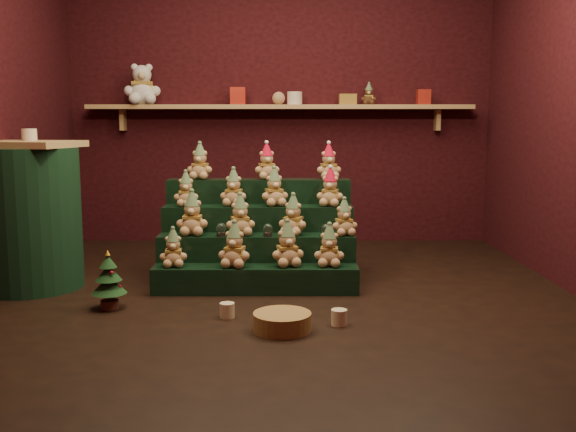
{
  "coord_description": "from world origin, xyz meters",
  "views": [
    {
      "loc": [
        0.06,
        -4.24,
        1.14
      ],
      "look_at": [
        0.07,
        0.25,
        0.5
      ],
      "focal_mm": 40.0,
      "sensor_mm": 36.0,
      "label": 1
    }
  ],
  "objects_px": {
    "mini_christmas_tree": "(109,280)",
    "snow_globe_b": "(268,230)",
    "riser_tier_front": "(255,279)",
    "brown_bear": "(369,94)",
    "mug_left": "(227,310)",
    "snow_globe_a": "(221,230)",
    "side_table": "(28,216)",
    "mug_right": "(339,317)",
    "white_bear": "(142,79)",
    "wicker_basket": "(282,322)",
    "snow_globe_c": "(326,230)"
  },
  "relations": [
    {
      "from": "mini_christmas_tree",
      "to": "snow_globe_b",
      "type": "bearing_deg",
      "value": 29.74
    },
    {
      "from": "riser_tier_front",
      "to": "brown_bear",
      "type": "xyz_separation_m",
      "value": [
        0.98,
        1.81,
        1.33
      ]
    },
    {
      "from": "riser_tier_front",
      "to": "mug_left",
      "type": "distance_m",
      "value": 0.6
    },
    {
      "from": "snow_globe_a",
      "to": "mini_christmas_tree",
      "type": "bearing_deg",
      "value": -139.23
    },
    {
      "from": "snow_globe_a",
      "to": "snow_globe_b",
      "type": "relative_size",
      "value": 1.04
    },
    {
      "from": "side_table",
      "to": "brown_bear",
      "type": "xyz_separation_m",
      "value": [
        2.56,
        1.67,
        0.91
      ]
    },
    {
      "from": "mini_christmas_tree",
      "to": "mug_left",
      "type": "xyz_separation_m",
      "value": [
        0.75,
        -0.19,
        -0.14
      ]
    },
    {
      "from": "riser_tier_front",
      "to": "mug_right",
      "type": "height_order",
      "value": "riser_tier_front"
    },
    {
      "from": "brown_bear",
      "to": "mug_right",
      "type": "bearing_deg",
      "value": -95.53
    },
    {
      "from": "snow_globe_a",
      "to": "white_bear",
      "type": "relative_size",
      "value": 0.2
    },
    {
      "from": "snow_globe_b",
      "to": "side_table",
      "type": "xyz_separation_m",
      "value": [
        -1.67,
        -0.02,
        0.1
      ]
    },
    {
      "from": "riser_tier_front",
      "to": "snow_globe_b",
      "type": "relative_size",
      "value": 15.48
    },
    {
      "from": "mini_christmas_tree",
      "to": "brown_bear",
      "type": "height_order",
      "value": "brown_bear"
    },
    {
      "from": "mug_left",
      "to": "brown_bear",
      "type": "bearing_deg",
      "value": 64.85
    },
    {
      "from": "mug_left",
      "to": "brown_bear",
      "type": "distance_m",
      "value": 2.98
    },
    {
      "from": "riser_tier_front",
      "to": "wicker_basket",
      "type": "height_order",
      "value": "riser_tier_front"
    },
    {
      "from": "snow_globe_b",
      "to": "mini_christmas_tree",
      "type": "bearing_deg",
      "value": -150.26
    },
    {
      "from": "side_table",
      "to": "mug_right",
      "type": "xyz_separation_m",
      "value": [
        2.1,
        -0.87,
        -0.46
      ]
    },
    {
      "from": "mini_christmas_tree",
      "to": "wicker_basket",
      "type": "bearing_deg",
      "value": -21.86
    },
    {
      "from": "mug_left",
      "to": "wicker_basket",
      "type": "bearing_deg",
      "value": -36.7
    },
    {
      "from": "mini_christmas_tree",
      "to": "snow_globe_a",
      "type": "bearing_deg",
      "value": 40.77
    },
    {
      "from": "snow_globe_b",
      "to": "brown_bear",
      "type": "bearing_deg",
      "value": 61.35
    },
    {
      "from": "riser_tier_front",
      "to": "snow_globe_c",
      "type": "height_order",
      "value": "snow_globe_c"
    },
    {
      "from": "side_table",
      "to": "wicker_basket",
      "type": "distance_m",
      "value": 2.07
    },
    {
      "from": "mini_christmas_tree",
      "to": "mug_left",
      "type": "relative_size",
      "value": 4.18
    },
    {
      "from": "wicker_basket",
      "to": "brown_bear",
      "type": "bearing_deg",
      "value": 73.26
    },
    {
      "from": "mini_christmas_tree",
      "to": "white_bear",
      "type": "distance_m",
      "value": 2.61
    },
    {
      "from": "wicker_basket",
      "to": "white_bear",
      "type": "xyz_separation_m",
      "value": [
        -1.32,
        2.63,
        1.5
      ]
    },
    {
      "from": "snow_globe_b",
      "to": "side_table",
      "type": "height_order",
      "value": "side_table"
    },
    {
      "from": "snow_globe_c",
      "to": "mini_christmas_tree",
      "type": "distance_m",
      "value": 1.51
    },
    {
      "from": "snow_globe_c",
      "to": "white_bear",
      "type": "relative_size",
      "value": 0.19
    },
    {
      "from": "snow_globe_c",
      "to": "wicker_basket",
      "type": "relative_size",
      "value": 0.27
    },
    {
      "from": "mug_left",
      "to": "mug_right",
      "type": "bearing_deg",
      "value": -12.7
    },
    {
      "from": "riser_tier_front",
      "to": "side_table",
      "type": "relative_size",
      "value": 1.36
    },
    {
      "from": "mug_left",
      "to": "wicker_basket",
      "type": "height_order",
      "value": "wicker_basket"
    },
    {
      "from": "side_table",
      "to": "wicker_basket",
      "type": "bearing_deg",
      "value": -17.64
    },
    {
      "from": "riser_tier_front",
      "to": "brown_bear",
      "type": "height_order",
      "value": "brown_bear"
    },
    {
      "from": "riser_tier_front",
      "to": "white_bear",
      "type": "distance_m",
      "value": 2.59
    },
    {
      "from": "wicker_basket",
      "to": "snow_globe_b",
      "type": "bearing_deg",
      "value": 96.18
    },
    {
      "from": "snow_globe_b",
      "to": "brown_bear",
      "type": "xyz_separation_m",
      "value": [
        0.9,
        1.65,
        1.01
      ]
    },
    {
      "from": "riser_tier_front",
      "to": "mini_christmas_tree",
      "type": "bearing_deg",
      "value": -156.05
    },
    {
      "from": "snow_globe_b",
      "to": "mug_right",
      "type": "height_order",
      "value": "snow_globe_b"
    },
    {
      "from": "snow_globe_b",
      "to": "brown_bear",
      "type": "height_order",
      "value": "brown_bear"
    },
    {
      "from": "mug_left",
      "to": "snow_globe_b",
      "type": "bearing_deg",
      "value": 73.35
    },
    {
      "from": "mug_right",
      "to": "snow_globe_a",
      "type": "bearing_deg",
      "value": 130.47
    },
    {
      "from": "wicker_basket",
      "to": "white_bear",
      "type": "distance_m",
      "value": 3.31
    },
    {
      "from": "side_table",
      "to": "wicker_basket",
      "type": "relative_size",
      "value": 3.15
    },
    {
      "from": "snow_globe_a",
      "to": "mug_left",
      "type": "xyz_separation_m",
      "value": [
        0.11,
        -0.74,
        -0.36
      ]
    },
    {
      "from": "mini_christmas_tree",
      "to": "mug_right",
      "type": "distance_m",
      "value": 1.45
    },
    {
      "from": "riser_tier_front",
      "to": "mug_right",
      "type": "xyz_separation_m",
      "value": [
        0.51,
        -0.73,
        -0.04
      ]
    }
  ]
}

